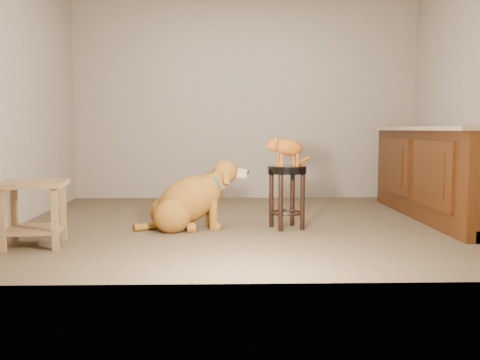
{
  "coord_description": "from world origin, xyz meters",
  "views": [
    {
      "loc": [
        -0.26,
        -5.09,
        0.91
      ],
      "look_at": [
        -0.13,
        -0.24,
        0.45
      ],
      "focal_mm": 40.0,
      "sensor_mm": 36.0,
      "label": 1
    }
  ],
  "objects_px": {
    "padded_stool": "(287,184)",
    "tabby_kitten": "(286,148)",
    "side_table": "(34,204)",
    "golden_retriever": "(189,202)",
    "wood_stool": "(419,178)"
  },
  "relations": [
    {
      "from": "side_table",
      "to": "golden_retriever",
      "type": "xyz_separation_m",
      "value": [
        1.16,
        0.68,
        -0.08
      ]
    },
    {
      "from": "padded_stool",
      "to": "golden_retriever",
      "type": "relative_size",
      "value": 0.55
    },
    {
      "from": "wood_stool",
      "to": "tabby_kitten",
      "type": "distance_m",
      "value": 1.85
    },
    {
      "from": "side_table",
      "to": "wood_stool",
      "type": "bearing_deg",
      "value": 23.97
    },
    {
      "from": "golden_retriever",
      "to": "tabby_kitten",
      "type": "height_order",
      "value": "tabby_kitten"
    },
    {
      "from": "tabby_kitten",
      "to": "golden_retriever",
      "type": "bearing_deg",
      "value": 162.86
    },
    {
      "from": "side_table",
      "to": "tabby_kitten",
      "type": "height_order",
      "value": "tabby_kitten"
    },
    {
      "from": "padded_stool",
      "to": "tabby_kitten",
      "type": "height_order",
      "value": "tabby_kitten"
    },
    {
      "from": "padded_stool",
      "to": "wood_stool",
      "type": "distance_m",
      "value": 1.8
    },
    {
      "from": "wood_stool",
      "to": "golden_retriever",
      "type": "height_order",
      "value": "wood_stool"
    },
    {
      "from": "tabby_kitten",
      "to": "side_table",
      "type": "bearing_deg",
      "value": -179.18
    },
    {
      "from": "wood_stool",
      "to": "golden_retriever",
      "type": "xyz_separation_m",
      "value": [
        -2.45,
        -0.92,
        -0.12
      ]
    },
    {
      "from": "tabby_kitten",
      "to": "wood_stool",
      "type": "bearing_deg",
      "value": 12.43
    },
    {
      "from": "wood_stool",
      "to": "tabby_kitten",
      "type": "xyz_separation_m",
      "value": [
        -1.56,
        -0.91,
        0.36
      ]
    },
    {
      "from": "padded_stool",
      "to": "golden_retriever",
      "type": "xyz_separation_m",
      "value": [
        -0.9,
        -0.01,
        -0.16
      ]
    }
  ]
}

